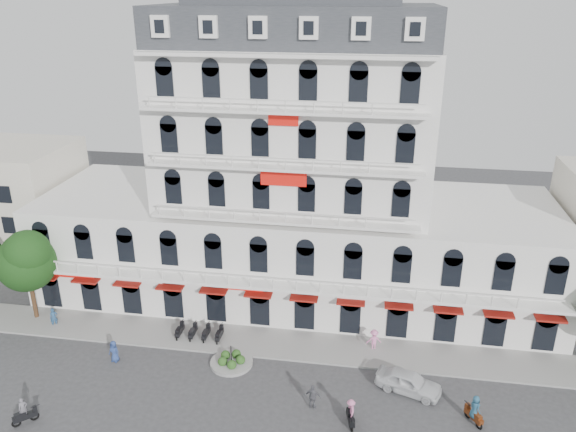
% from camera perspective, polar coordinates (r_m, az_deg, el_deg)
% --- Properties ---
extents(ground, '(120.00, 120.00, 0.00)m').
position_cam_1_polar(ground, '(38.64, -3.53, -20.49)').
color(ground, '#38383A').
rests_on(ground, ground).
extents(sidewalk, '(53.00, 4.00, 0.16)m').
position_cam_1_polar(sidewalk, '(45.47, -1.03, -12.83)').
color(sidewalk, gray).
rests_on(sidewalk, ground).
extents(main_building, '(45.00, 15.00, 25.80)m').
position_cam_1_polar(main_building, '(48.89, 0.74, 2.81)').
color(main_building, silver).
rests_on(main_building, ground).
extents(flank_building_west, '(14.00, 10.00, 12.00)m').
position_cam_1_polar(flank_building_west, '(63.43, -26.88, 1.15)').
color(flank_building_west, beige).
rests_on(flank_building_west, ground).
extents(traffic_island, '(3.20, 3.20, 1.60)m').
position_cam_1_polar(traffic_island, '(43.55, -5.77, -14.46)').
color(traffic_island, gray).
rests_on(traffic_island, ground).
extents(parked_scooter_row, '(4.40, 1.80, 1.10)m').
position_cam_1_polar(parked_scooter_row, '(46.72, -8.94, -12.20)').
color(parked_scooter_row, black).
rests_on(parked_scooter_row, ground).
extents(tree_west_inner, '(4.76, 4.76, 8.25)m').
position_cam_1_polar(tree_west_inner, '(50.61, -25.08, -3.94)').
color(tree_west_inner, '#382314').
rests_on(tree_west_inner, ground).
extents(parked_car, '(4.90, 3.19, 1.55)m').
position_cam_1_polar(parked_car, '(41.48, 12.15, -16.15)').
color(parked_car, silver).
rests_on(parked_car, ground).
extents(rider_west, '(1.33, 1.28, 1.96)m').
position_cam_1_polar(rider_west, '(41.78, -25.24, -17.63)').
color(rider_west, black).
rests_on(rider_west, ground).
extents(rider_east, '(1.09, 1.51, 2.12)m').
position_cam_1_polar(rider_east, '(39.91, 18.43, -18.18)').
color(rider_east, '#642D11').
rests_on(rider_east, ground).
extents(rider_center, '(0.75, 1.69, 1.96)m').
position_cam_1_polar(rider_center, '(38.18, 6.39, -19.19)').
color(rider_center, black).
rests_on(rider_center, ground).
extents(pedestrian_left, '(0.94, 0.70, 1.73)m').
position_cam_1_polar(pedestrian_left, '(45.22, -17.25, -12.99)').
color(pedestrian_left, navy).
rests_on(pedestrian_left, ground).
extents(pedestrian_mid, '(1.10, 0.52, 1.83)m').
position_cam_1_polar(pedestrian_mid, '(39.26, 2.54, -17.86)').
color(pedestrian_mid, '#5B5B63').
rests_on(pedestrian_mid, ground).
extents(pedestrian_right, '(1.27, 0.91, 1.78)m').
position_cam_1_polar(pedestrian_right, '(44.93, 8.72, -12.35)').
color(pedestrian_right, pink).
rests_on(pedestrian_right, ground).
extents(pedestrian_far, '(0.74, 0.70, 1.69)m').
position_cam_1_polar(pedestrian_far, '(51.01, -22.69, -9.51)').
color(pedestrian_far, navy).
rests_on(pedestrian_far, ground).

